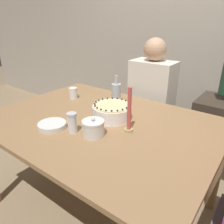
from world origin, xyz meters
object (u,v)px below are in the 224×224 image
Objects in this scene: sugar_shaker at (72,123)px; person_man_blue_shirt at (150,113)px; sugar_bowl at (93,128)px; bottle at (116,94)px; candle at (129,114)px; cake at (112,111)px.

person_man_blue_shirt reaches higher than sugar_shaker.
person_man_blue_shirt is at bearing 96.16° from sugar_bowl.
bottle reaches higher than sugar_shaker.
sugar_shaker is (-0.13, -0.05, 0.02)m from sugar_bowl.
sugar_shaker is at bearing -159.22° from sugar_bowl.
sugar_shaker is 0.35m from candle.
candle is 1.19× the size of bottle.
person_man_blue_shirt reaches higher than bottle.
sugar_shaker is at bearing -83.90° from bottle.
cake is 0.94× the size of candle.
person_man_blue_shirt is at bearing 93.78° from cake.
sugar_bowl is at bearing -69.23° from bottle.
candle is (0.14, 0.17, 0.07)m from sugar_bowl.
person_man_blue_shirt reaches higher than cake.
candle is at bearing -25.06° from cake.
candle is (0.20, -0.09, 0.07)m from cake.
sugar_bowl is 0.47× the size of candle.
bottle reaches higher than sugar_bowl.
cake is 1.12× the size of bottle.
person_man_blue_shirt is at bearing 79.94° from bottle.
person_man_blue_shirt is (-0.05, 0.69, -0.27)m from cake.
bottle is at bearing 119.47° from cake.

